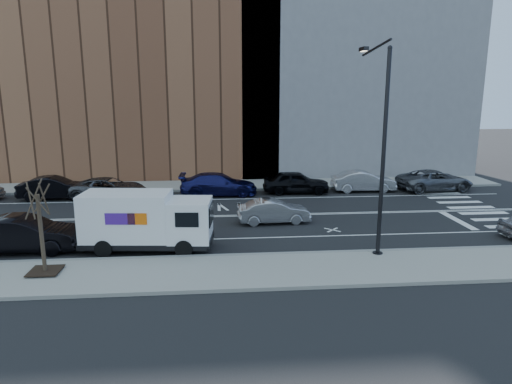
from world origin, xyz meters
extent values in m
plane|color=black|center=(0.00, 0.00, 0.00)|extent=(120.00, 120.00, 0.00)
cube|color=gray|center=(0.00, -8.80, 0.07)|extent=(44.00, 3.60, 0.15)
cube|color=gray|center=(0.00, 8.80, 0.07)|extent=(44.00, 3.60, 0.15)
cube|color=gray|center=(0.00, -7.00, 0.08)|extent=(44.00, 0.25, 0.17)
cube|color=gray|center=(0.00, 7.00, 0.08)|extent=(44.00, 0.25, 0.17)
cube|color=brown|center=(-8.00, 15.60, 11.00)|extent=(26.00, 10.00, 22.00)
cube|color=slate|center=(12.00, 15.60, 13.00)|extent=(20.00, 10.00, 26.00)
cylinder|color=black|center=(7.00, -7.40, 4.50)|extent=(0.18, 0.18, 9.00)
cylinder|color=black|center=(7.00, -7.40, 0.10)|extent=(0.44, 0.44, 0.20)
sphere|color=black|center=(7.00, -7.40, 8.95)|extent=(0.20, 0.20, 0.20)
cylinder|color=black|center=(7.00, -5.70, 9.10)|extent=(0.11, 3.49, 0.48)
cube|color=black|center=(7.00, -4.00, 9.20)|extent=(0.25, 0.80, 0.18)
cube|color=#FFF2CC|center=(7.00, -4.00, 9.10)|extent=(0.18, 0.55, 0.03)
cube|color=black|center=(-7.00, -8.40, 0.23)|extent=(1.20, 1.20, 0.04)
cylinder|color=#382B1E|center=(-7.00, -8.40, 1.75)|extent=(0.16, 0.16, 3.20)
cylinder|color=#382B1E|center=(-6.75, -8.40, 3.15)|extent=(0.06, 0.80, 1.44)
cylinder|color=#382B1E|center=(-6.92, -8.16, 3.15)|extent=(0.81, 0.31, 1.19)
cylinder|color=#382B1E|center=(-7.20, -8.25, 3.15)|extent=(0.58, 0.76, 1.50)
cylinder|color=#382B1E|center=(-7.20, -8.55, 3.15)|extent=(0.47, 0.61, 1.37)
cylinder|color=#382B1E|center=(-6.92, -8.64, 3.15)|extent=(0.72, 0.29, 1.13)
cube|color=black|center=(-3.41, -5.60, 0.42)|extent=(5.98, 2.49, 0.28)
cube|color=white|center=(-1.35, -5.78, 1.46)|extent=(2.05, 2.18, 1.88)
cube|color=black|center=(-0.39, -5.87, 1.74)|extent=(0.21, 1.74, 0.89)
cube|color=black|center=(-1.44, -6.81, 1.74)|extent=(1.03, 0.13, 0.66)
cube|color=black|center=(-1.26, -4.76, 1.74)|extent=(1.03, 0.13, 0.66)
cube|color=black|center=(-0.43, -5.87, 0.52)|extent=(0.31, 1.88, 0.33)
cube|color=white|center=(-4.25, -5.52, 1.64)|extent=(4.12, 2.41, 2.16)
cube|color=#47198C|center=(-4.35, -6.57, 1.79)|extent=(1.31, 0.14, 0.52)
cube|color=orange|center=(-3.60, -6.64, 1.79)|extent=(0.84, 0.09, 0.52)
cube|color=#47198C|center=(-4.16, -4.48, 1.79)|extent=(1.31, 0.14, 0.52)
cube|color=orange|center=(-3.41, -4.54, 1.79)|extent=(0.84, 0.09, 0.52)
cylinder|color=black|center=(-1.62, -6.70, 0.39)|extent=(0.81, 0.33, 0.79)
cylinder|color=black|center=(-1.45, -4.83, 0.39)|extent=(0.81, 0.33, 0.79)
cylinder|color=black|center=(-5.18, -6.38, 0.39)|extent=(0.81, 0.33, 0.79)
cylinder|color=black|center=(-5.01, -4.51, 0.39)|extent=(0.81, 0.33, 0.79)
imported|color=black|center=(-11.20, 5.46, 0.77)|extent=(4.76, 1.82, 1.55)
imported|color=#44454B|center=(-7.55, 5.36, 0.71)|extent=(5.28, 2.76, 1.42)
imported|color=#161850|center=(0.00, 5.67, 0.79)|extent=(5.50, 2.37, 1.58)
imported|color=black|center=(5.59, 5.82, 0.81)|extent=(4.87, 2.18, 1.63)
imported|color=#B9B9BE|center=(10.66, 6.00, 0.76)|extent=(4.64, 1.70, 1.52)
imported|color=#55575D|center=(16.06, 5.88, 0.77)|extent=(5.76, 3.14, 1.53)
imported|color=#9C9CA0|center=(3.04, -1.64, 0.66)|extent=(4.09, 1.63, 1.32)
imported|color=black|center=(-8.97, -5.36, 0.83)|extent=(5.07, 1.80, 1.67)
camera|label=1|loc=(-0.08, -26.15, 7.22)|focal=32.00mm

